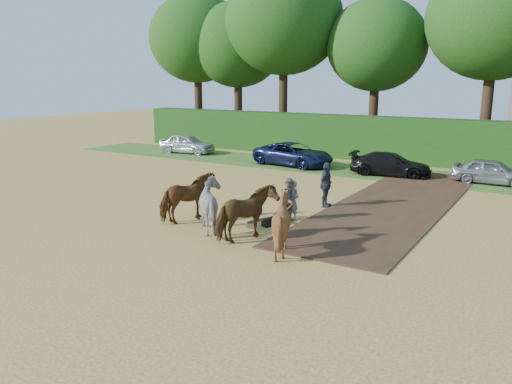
# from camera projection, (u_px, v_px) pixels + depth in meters

# --- Properties ---
(ground) EXTENTS (120.00, 120.00, 0.00)m
(ground) POSITION_uv_depth(u_px,v_px,m) (294.00, 240.00, 17.32)
(ground) COLOR gold
(ground) RESTS_ON ground
(earth_strip) EXTENTS (4.50, 17.00, 0.05)m
(earth_strip) POSITION_uv_depth(u_px,v_px,m) (396.00, 203.00, 22.34)
(earth_strip) COLOR #472D1C
(earth_strip) RESTS_ON ground
(grass_verge) EXTENTS (50.00, 5.00, 0.03)m
(grass_verge) POSITION_uv_depth(u_px,v_px,m) (406.00, 175.00, 28.92)
(grass_verge) COLOR #38601E
(grass_verge) RESTS_ON ground
(hedgerow) EXTENTS (46.00, 1.60, 3.00)m
(hedgerow) POSITION_uv_depth(u_px,v_px,m) (426.00, 142.00, 32.32)
(hedgerow) COLOR #14380F
(hedgerow) RESTS_ON ground
(spectator_near) EXTENTS (0.92, 1.02, 1.73)m
(spectator_near) POSITION_uv_depth(u_px,v_px,m) (290.00, 200.00, 19.38)
(spectator_near) COLOR #9F917D
(spectator_near) RESTS_ON ground
(spectator_far) EXTENTS (0.54, 1.18, 1.96)m
(spectator_far) POSITION_uv_depth(u_px,v_px,m) (326.00, 185.00, 21.56)
(spectator_far) COLOR #262B33
(spectator_far) RESTS_ON ground
(plough_team) EXTENTS (6.63, 4.82, 1.91)m
(plough_team) POSITION_uv_depth(u_px,v_px,m) (232.00, 209.00, 17.62)
(plough_team) COLOR brown
(plough_team) RESTS_ON ground
(parked_cars) EXTENTS (36.06, 3.41, 1.49)m
(parked_cars) POSITION_uv_depth(u_px,v_px,m) (408.00, 164.00, 28.55)
(parked_cars) COLOR silver
(parked_cars) RESTS_ON ground
(treeline) EXTENTS (48.70, 10.60, 14.21)m
(treeline) POSITION_uv_depth(u_px,v_px,m) (420.00, 27.00, 34.19)
(treeline) COLOR #382616
(treeline) RESTS_ON ground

